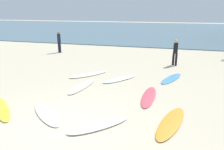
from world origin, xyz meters
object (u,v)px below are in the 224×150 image
at_px(surfboard_1, 83,86).
at_px(surfboard_7, 149,96).
at_px(surfboard_2, 120,79).
at_px(surfboard_4, 171,123).
at_px(surfboard_0, 89,74).
at_px(surfboard_8, 99,125).
at_px(surfboard_6, 171,78).
at_px(surfboard_3, 47,114).
at_px(surfboard_5, 1,108).
at_px(beachgoer_near, 175,51).
at_px(beachgoer_mid, 59,41).

distance_m(surfboard_1, surfboard_7, 3.16).
relative_size(surfboard_2, surfboard_4, 0.88).
xyz_separation_m(surfboard_1, surfboard_2, (1.42, 1.54, 0.00)).
bearing_deg(surfboard_2, surfboard_1, -97.40).
distance_m(surfboard_4, surfboard_7, 2.17).
relative_size(surfboard_0, surfboard_8, 1.12).
height_order(surfboard_0, surfboard_6, surfboard_0).
bearing_deg(surfboard_3, surfboard_6, 3.05).
xyz_separation_m(surfboard_5, beachgoer_near, (6.00, 8.40, 0.90)).
height_order(surfboard_5, beachgoer_mid, beachgoer_mid).
height_order(surfboard_0, surfboard_8, surfboard_8).
relative_size(surfboard_0, surfboard_6, 1.04).
bearing_deg(surfboard_7, surfboard_2, 132.41).
distance_m(surfboard_3, surfboard_4, 4.15).
distance_m(surfboard_2, surfboard_7, 2.59).
height_order(surfboard_3, surfboard_8, surfboard_8).
bearing_deg(surfboard_5, beachgoer_mid, -121.70).
relative_size(surfboard_5, surfboard_7, 1.05).
bearing_deg(surfboard_7, beachgoer_near, 81.61).
bearing_deg(surfboard_0, surfboard_4, 175.41).
relative_size(surfboard_0, surfboard_3, 1.12).
bearing_deg(surfboard_1, surfboard_0, -70.68).
relative_size(surfboard_0, surfboard_4, 0.96).
relative_size(surfboard_3, surfboard_5, 0.84).
bearing_deg(surfboard_4, surfboard_3, 21.97).
distance_m(surfboard_3, beachgoer_near, 9.35).
height_order(surfboard_3, surfboard_4, surfboard_4).
bearing_deg(beachgoer_mid, surfboard_3, -36.53).
distance_m(surfboard_4, surfboard_5, 6.01).
bearing_deg(beachgoer_mid, surfboard_5, -45.53).
distance_m(surfboard_1, surfboard_5, 3.56).
bearing_deg(surfboard_6, surfboard_2, -140.92).
distance_m(surfboard_5, surfboard_8, 3.84).
bearing_deg(surfboard_1, surfboard_7, 178.52).
bearing_deg(surfboard_3, surfboard_1, 39.37).
bearing_deg(surfboard_8, surfboard_2, -40.17).
relative_size(surfboard_0, surfboard_5, 0.94).
xyz_separation_m(surfboard_4, surfboard_7, (-0.94, 1.96, -0.00)).
xyz_separation_m(surfboard_2, surfboard_7, (1.72, -1.94, -0.01)).
relative_size(surfboard_2, beachgoer_mid, 1.20).
distance_m(surfboard_5, surfboard_7, 5.67).
bearing_deg(surfboard_8, surfboard_6, -66.74).
relative_size(surfboard_5, beachgoer_mid, 1.39).
bearing_deg(surfboard_2, beachgoer_mid, 174.65).
height_order(surfboard_6, surfboard_7, same).
xyz_separation_m(surfboard_3, surfboard_8, (1.97, -0.21, 0.01)).
bearing_deg(surfboard_7, surfboard_4, -63.51).
xyz_separation_m(surfboard_1, surfboard_7, (3.14, -0.40, -0.01)).
bearing_deg(beachgoer_near, surfboard_8, -76.45).
distance_m(surfboard_0, beachgoer_near, 5.84).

